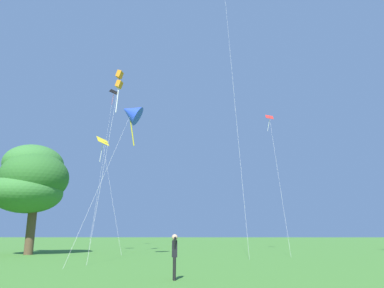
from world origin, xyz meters
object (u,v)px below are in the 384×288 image
kite_yellow_diamond (103,146)px  kite_blue_delta (131,113)px  tree_left_oak (32,180)px  person_in_red_shirt (175,252)px  kite_orange_box (119,81)px  kite_black_large (112,102)px  kite_red_high (271,127)px

kite_yellow_diamond → kite_blue_delta: bearing=-62.1°
tree_left_oak → person_in_red_shirt: bearing=-50.5°
kite_orange_box → kite_yellow_diamond: bearing=118.0°
kite_black_large → kite_red_high: kite_black_large is taller
kite_black_large → kite_yellow_diamond: size_ratio=1.95×
tree_left_oak → kite_black_large: bearing=83.7°
person_in_red_shirt → tree_left_oak: tree_left_oak is taller
kite_red_high → kite_yellow_diamond: (-16.76, -2.44, -2.59)m
kite_black_large → tree_left_oak: bearing=-96.3°
person_in_red_shirt → kite_red_high: bearing=70.6°
person_in_red_shirt → kite_yellow_diamond: bearing=112.8°
kite_blue_delta → kite_black_large: bearing=108.7°
kite_red_high → tree_left_oak: kite_red_high is taller
kite_orange_box → kite_yellow_diamond: size_ratio=1.44×
tree_left_oak → kite_orange_box: bearing=3.7°
kite_orange_box → kite_yellow_diamond: kite_orange_box is taller
kite_red_high → kite_blue_delta: bearing=-140.0°
kite_red_high → kite_orange_box: kite_orange_box is taller
kite_black_large → kite_orange_box: 17.48m
kite_orange_box → kite_black_large: bearing=106.5°
kite_orange_box → person_in_red_shirt: kite_orange_box is taller
kite_blue_delta → kite_orange_box: bearing=117.9°
kite_black_large → tree_left_oak: 21.27m
kite_black_large → tree_left_oak: kite_black_large is taller
kite_red_high → tree_left_oak: size_ratio=1.59×
kite_yellow_diamond → kite_red_high: bearing=8.3°
person_in_red_shirt → tree_left_oak: bearing=129.5°
kite_red_high → kite_blue_delta: (-12.50, -10.47, -1.94)m
person_in_red_shirt → tree_left_oak: size_ratio=0.17×
kite_red_high → kite_yellow_diamond: bearing=-171.7°
kite_red_high → tree_left_oak: (-21.09, -7.28, -6.52)m
kite_black_large → kite_orange_box: kite_black_large is taller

